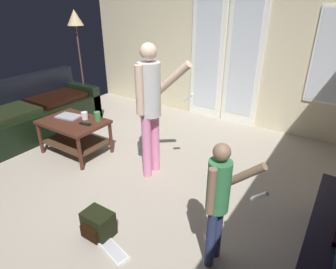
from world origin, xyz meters
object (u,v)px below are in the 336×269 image
object	(u,v)px
laptop_closed	(69,116)
backpack	(98,224)
leather_couch	(33,115)
coffee_table	(74,130)
person_child	(219,196)
loose_keyboard	(110,247)
cup_near_edge	(85,116)
tv_remote_black	(85,124)
tv_stand	(332,255)
floor_lamp	(76,25)
person_adult	(151,101)
cup_by_laptop	(97,116)

from	to	relation	value
laptop_closed	backpack	bearing A→B (deg)	-42.31
leather_couch	coffee_table	xyz separation A→B (m)	(1.12, -0.08, 0.05)
person_child	leather_couch	bearing A→B (deg)	168.60
leather_couch	loose_keyboard	distance (m)	3.01
cup_near_edge	tv_remote_black	xyz separation A→B (m)	(0.15, -0.13, -0.04)
leather_couch	person_child	xyz separation A→B (m)	(3.61, -0.73, 0.37)
coffee_table	person_child	size ratio (longest dim) A/B	0.80
leather_couch	tv_stand	size ratio (longest dim) A/B	1.36
floor_lamp	cup_near_edge	bearing A→B (deg)	-40.96
coffee_table	person_adult	world-z (taller)	person_adult
coffee_table	person_adult	distance (m)	1.39
person_child	laptop_closed	world-z (taller)	person_child
backpack	cup_by_laptop	distance (m)	1.71
tv_remote_black	cup_near_edge	bearing A→B (deg)	131.14
tv_stand	loose_keyboard	world-z (taller)	tv_stand
laptop_closed	person_adult	bearing A→B (deg)	-4.72
backpack	cup_by_laptop	bearing A→B (deg)	134.47
cup_near_edge	cup_by_laptop	bearing A→B (deg)	15.97
coffee_table	laptop_closed	size ratio (longest dim) A/B	2.75
loose_keyboard	cup_by_laptop	xyz separation A→B (m)	(-1.36, 1.24, 0.56)
coffee_table	tv_remote_black	xyz separation A→B (m)	(0.25, 0.01, 0.15)
tv_stand	laptop_closed	world-z (taller)	laptop_closed
backpack	tv_stand	bearing A→B (deg)	20.10
floor_lamp	person_adult	bearing A→B (deg)	-25.64
leather_couch	laptop_closed	size ratio (longest dim) A/B	6.52
tv_remote_black	coffee_table	bearing A→B (deg)	173.17
tv_stand	person_adult	distance (m)	2.26
person_child	floor_lamp	xyz separation A→B (m)	(-3.91, 2.10, 0.92)
cup_near_edge	cup_by_laptop	distance (m)	0.21
coffee_table	person_child	world-z (taller)	person_child
backpack	tv_remote_black	xyz separation A→B (m)	(-1.20, 0.99, 0.39)
tv_stand	backpack	distance (m)	2.01
leather_couch	coffee_table	bearing A→B (deg)	-4.02
coffee_table	cup_near_edge	xyz separation A→B (m)	(0.09, 0.14, 0.19)
laptop_closed	coffee_table	bearing A→B (deg)	-29.98
person_child	tv_remote_black	xyz separation A→B (m)	(-2.24, 0.66, -0.16)
person_child	loose_keyboard	size ratio (longest dim) A/B	2.47
cup_by_laptop	tv_remote_black	world-z (taller)	cup_by_laptop
person_child	cup_by_laptop	xyz separation A→B (m)	(-2.20, 0.84, -0.11)
backpack	cup_by_laptop	world-z (taller)	cup_by_laptop
tv_stand	person_child	xyz separation A→B (m)	(-0.84, -0.36, 0.44)
coffee_table	tv_stand	world-z (taller)	coffee_table
floor_lamp	laptop_closed	distance (m)	2.16
coffee_table	floor_lamp	xyz separation A→B (m)	(-1.42, 1.45, 1.23)
person_child	cup_by_laptop	size ratio (longest dim) A/B	8.72
floor_lamp	cup_near_edge	world-z (taller)	floor_lamp
cup_by_laptop	leather_couch	bearing A→B (deg)	-175.34
leather_couch	person_adult	xyz separation A→B (m)	(2.36, 0.10, 0.66)
person_adult	tv_remote_black	distance (m)	1.11
tv_stand	cup_by_laptop	distance (m)	3.09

